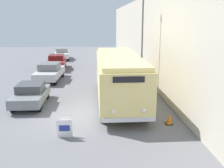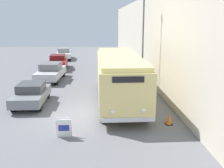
# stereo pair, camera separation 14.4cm
# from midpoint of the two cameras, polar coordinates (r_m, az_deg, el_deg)

# --- Properties ---
(ground_plane) EXTENTS (80.00, 80.00, 0.00)m
(ground_plane) POSITION_cam_midpoint_polar(r_m,az_deg,el_deg) (15.10, -8.07, -6.54)
(ground_plane) COLOR slate
(building_wall_right) EXTENTS (0.30, 60.00, 7.33)m
(building_wall_right) POSITION_cam_midpoint_polar(r_m,az_deg,el_deg) (24.65, 7.19, 10.02)
(building_wall_right) COLOR beige
(building_wall_right) RESTS_ON ground_plane
(vintage_bus) EXTENTS (2.68, 9.86, 3.04)m
(vintage_bus) POSITION_cam_midpoint_polar(r_m,az_deg,el_deg) (16.89, 1.21, 1.87)
(vintage_bus) COLOR black
(vintage_bus) RESTS_ON ground_plane
(sign_board) EXTENTS (0.69, 0.33, 0.89)m
(sign_board) POSITION_cam_midpoint_polar(r_m,az_deg,el_deg) (12.23, -10.61, -9.43)
(sign_board) COLOR gray
(sign_board) RESTS_ON ground_plane
(streetlamp) EXTENTS (0.36, 0.36, 7.07)m
(streetlamp) POSITION_cam_midpoint_polar(r_m,az_deg,el_deg) (19.28, 6.43, 11.62)
(streetlamp) COLOR #595E60
(streetlamp) RESTS_ON ground_plane
(parked_car_near) EXTENTS (1.80, 4.01, 1.36)m
(parked_car_near) POSITION_cam_midpoint_polar(r_m,az_deg,el_deg) (17.21, -17.48, -2.09)
(parked_car_near) COLOR black
(parked_car_near) RESTS_ON ground_plane
(parked_car_mid) EXTENTS (2.22, 4.80, 1.55)m
(parked_car_mid) POSITION_cam_midpoint_polar(r_m,az_deg,el_deg) (23.78, -13.59, 2.63)
(parked_car_mid) COLOR black
(parked_car_mid) RESTS_ON ground_plane
(parked_car_far) EXTENTS (2.06, 4.60, 1.55)m
(parked_car_far) POSITION_cam_midpoint_polar(r_m,az_deg,el_deg) (29.37, -12.12, 4.77)
(parked_car_far) COLOR black
(parked_car_far) RESTS_ON ground_plane
(parked_car_distant) EXTENTS (2.31, 4.93, 1.54)m
(parked_car_distant) POSITION_cam_midpoint_polar(r_m,az_deg,el_deg) (36.81, -10.93, 6.54)
(parked_car_distant) COLOR black
(parked_car_distant) RESTS_ON ground_plane
(traffic_cone) EXTENTS (0.36, 0.36, 0.56)m
(traffic_cone) POSITION_cam_midpoint_polar(r_m,az_deg,el_deg) (13.79, 12.02, -7.49)
(traffic_cone) COLOR black
(traffic_cone) RESTS_ON ground_plane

